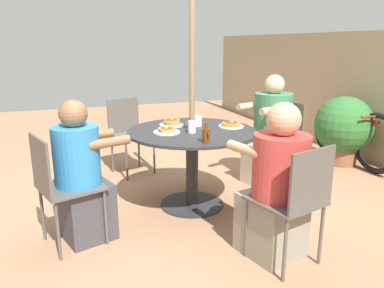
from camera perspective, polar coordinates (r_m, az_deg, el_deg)
ground_plane at (r=3.56m, az=-0.00°, el=-9.22°), size 12.00×12.00×0.00m
patio_table at (r=3.37m, az=-0.00°, el=-0.55°), size 1.15×1.15×0.72m
umbrella_pole at (r=3.26m, az=-0.00°, el=10.91°), size 0.05×0.05×2.46m
patio_chair_north at (r=2.54m, az=15.45°, el=-7.86°), size 0.50×0.50×0.85m
diner_north at (r=2.65m, az=12.67°, el=-6.80°), size 0.57×0.48×1.11m
patio_chair_east at (r=4.19m, az=13.34°, el=1.33°), size 0.51×0.51×0.85m
diner_east at (r=4.06m, az=11.80°, el=1.26°), size 0.51×0.59×1.16m
patio_chair_south at (r=4.37m, az=-9.62°, el=2.10°), size 0.52×0.52×0.85m
patio_chair_west at (r=2.86m, az=-19.52°, el=-5.60°), size 0.52×0.52×0.85m
diner_west at (r=2.91m, az=-16.38°, el=-5.03°), size 0.46×0.56×1.09m
pancake_plate_a at (r=3.47m, az=5.97°, el=2.90°), size 0.23×0.23×0.05m
pancake_plate_b at (r=3.24m, az=-3.85°, el=2.02°), size 0.23×0.23×0.05m
pancake_plate_c at (r=3.52m, az=-3.09°, el=3.23°), size 0.23×0.23×0.07m
syrup_bottle at (r=2.90m, az=2.17°, el=1.41°), size 0.09×0.06×0.16m
coffee_cup at (r=3.49m, az=0.82°, el=3.54°), size 0.09×0.09×0.10m
drinking_glass_a at (r=3.23m, az=-0.02°, el=2.63°), size 0.07×0.07×0.10m
bicycle at (r=5.06m, az=23.26°, el=1.26°), size 1.49×0.44×0.73m
potted_shrub at (r=4.97m, az=22.10°, el=2.39°), size 0.71×0.71×0.85m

